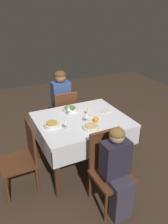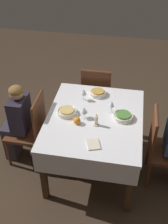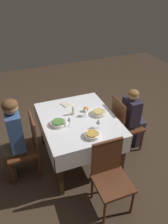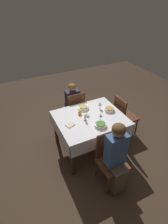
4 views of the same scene
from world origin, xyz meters
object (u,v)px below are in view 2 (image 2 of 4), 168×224
at_px(chair_west, 97,94).
at_px(chair_north, 162,146).
at_px(bowl_west, 98,93).
at_px(wine_glass_west, 84,92).
at_px(wine_glass_north, 111,104).
at_px(candle_centerpiece, 96,121).
at_px(dining_table, 94,124).
at_px(bowl_north, 123,116).
at_px(orange_fruit, 77,121).
at_px(napkin_red_folded, 93,144).
at_px(chair_south, 31,127).
at_px(person_child_dark, 17,121).
at_px(wine_glass_south, 84,110).
at_px(bowl_south, 67,112).

bearing_deg(chair_west, chair_north, 133.93).
height_order(chair_west, bowl_west, chair_west).
bearing_deg(wine_glass_west, wine_glass_north, 61.95).
xyz_separation_m(chair_north, candle_centerpiece, (0.09, -0.71, 0.32)).
xyz_separation_m(dining_table, bowl_north, (-0.04, 0.30, 0.13)).
height_order(wine_glass_north, orange_fruit, wine_glass_north).
bearing_deg(orange_fruit, dining_table, 127.90).
height_order(bowl_north, napkin_red_folded, bowl_north).
distance_m(chair_north, bowl_north, 0.54).
distance_m(chair_south, person_child_dark, 0.18).
distance_m(person_child_dark, bowl_north, 1.24).
bearing_deg(wine_glass_west, chair_west, 171.48).
height_order(chair_north, chair_west, same).
relative_size(chair_south, wine_glass_south, 6.93).
height_order(chair_west, wine_glass_west, chair_west).
bearing_deg(chair_north, wine_glass_south, 89.54).
distance_m(bowl_north, napkin_red_folded, 0.52).
xyz_separation_m(wine_glass_west, napkin_red_folded, (0.71, 0.22, -0.10)).
xyz_separation_m(orange_fruit, napkin_red_folded, (0.28, 0.22, -0.03)).
height_order(bowl_south, wine_glass_west, wine_glass_west).
bearing_deg(bowl_north, chair_south, -88.44).
relative_size(wine_glass_south, candle_centerpiece, 0.91).
height_order(chair_north, bowl_north, chair_north).
bearing_deg(dining_table, person_child_dark, -90.89).
bearing_deg(wine_glass_south, napkin_red_folded, 22.54).
bearing_deg(wine_glass_west, bowl_north, 61.46).
bearing_deg(chair_north, bowl_south, 87.90).
bearing_deg(wine_glass_north, candle_centerpiece, -28.19).
bearing_deg(bowl_west, bowl_north, 39.78).
xyz_separation_m(wine_glass_north, candle_centerpiece, (0.24, -0.13, -0.05)).
bearing_deg(wine_glass_west, dining_table, 29.97).
distance_m(chair_west, orange_fruit, 1.03).
bearing_deg(chair_south, wine_glass_west, 116.60).
height_order(chair_south, napkin_red_folded, chair_south).
bearing_deg(bowl_west, chair_west, -170.43).
distance_m(wine_glass_north, bowl_west, 0.37).
height_order(wine_glass_north, candle_centerpiece, wine_glass_north).
bearing_deg(bowl_south, person_child_dark, -90.21).
xyz_separation_m(dining_table, chair_south, (-0.01, -0.75, -0.17)).
relative_size(bowl_south, napkin_red_folded, 1.21).
bearing_deg(chair_west, orange_fruit, 85.73).
bearing_deg(bowl_south, bowl_west, 146.28).
relative_size(chair_south, orange_fruit, 12.27).
height_order(person_child_dark, bowl_south, person_child_dark).
xyz_separation_m(dining_table, bowl_west, (-0.43, -0.02, 0.13)).
bearing_deg(chair_west, bowl_north, 116.15).
distance_m(bowl_north, orange_fruit, 0.50).
distance_m(candle_centerpiece, orange_fruit, 0.20).
bearing_deg(wine_glass_north, person_child_dark, -84.27).
distance_m(person_child_dark, orange_fruit, 0.79).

